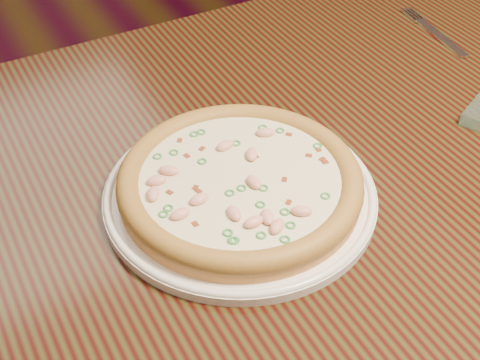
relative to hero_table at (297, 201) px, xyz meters
name	(u,v)px	position (x,y,z in m)	size (l,w,h in m)	color
hero_table	(297,201)	(0.00, 0.00, 0.00)	(1.20, 0.80, 0.75)	black
plate	(240,193)	(-0.12, -0.05, 0.11)	(0.33, 0.33, 0.02)	white
pizza	(240,182)	(-0.12, -0.05, 0.13)	(0.29, 0.29, 0.03)	#CE8946
fork	(436,33)	(0.36, 0.15, 0.10)	(0.04, 0.18, 0.00)	silver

